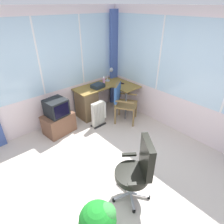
{
  "coord_description": "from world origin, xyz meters",
  "views": [
    {
      "loc": [
        -1.42,
        -1.66,
        2.58
      ],
      "look_at": [
        0.7,
        0.73,
        0.71
      ],
      "focal_mm": 30.32,
      "sensor_mm": 36.0,
      "label": 1
    }
  ],
  "objects_px": {
    "paper_tray": "(98,86)",
    "wooden_armchair": "(121,98)",
    "tv_remote": "(121,83)",
    "office_chair": "(138,168)",
    "spray_bottle": "(104,80)",
    "potted_plant": "(99,220)",
    "desk": "(90,102)",
    "tv_on_stand": "(58,118)",
    "desk_lamp": "(111,72)",
    "space_heater": "(99,114)"
  },
  "relations": [
    {
      "from": "spray_bottle",
      "to": "potted_plant",
      "type": "height_order",
      "value": "spray_bottle"
    },
    {
      "from": "tv_on_stand",
      "to": "potted_plant",
      "type": "distance_m",
      "value": 2.46
    },
    {
      "from": "office_chair",
      "to": "tv_on_stand",
      "type": "distance_m",
      "value": 2.27
    },
    {
      "from": "potted_plant",
      "to": "desk",
      "type": "bearing_deg",
      "value": 56.31
    },
    {
      "from": "spray_bottle",
      "to": "paper_tray",
      "type": "height_order",
      "value": "spray_bottle"
    },
    {
      "from": "desk_lamp",
      "to": "spray_bottle",
      "type": "relative_size",
      "value": 1.65
    },
    {
      "from": "space_heater",
      "to": "office_chair",
      "type": "bearing_deg",
      "value": -112.21
    },
    {
      "from": "paper_tray",
      "to": "potted_plant",
      "type": "height_order",
      "value": "paper_tray"
    },
    {
      "from": "paper_tray",
      "to": "space_heater",
      "type": "distance_m",
      "value": 0.72
    },
    {
      "from": "wooden_armchair",
      "to": "office_chair",
      "type": "relative_size",
      "value": 0.93
    },
    {
      "from": "paper_tray",
      "to": "wooden_armchair",
      "type": "height_order",
      "value": "wooden_armchair"
    },
    {
      "from": "space_heater",
      "to": "desk",
      "type": "bearing_deg",
      "value": 79.91
    },
    {
      "from": "tv_on_stand",
      "to": "potted_plant",
      "type": "bearing_deg",
      "value": -106.68
    },
    {
      "from": "desk_lamp",
      "to": "tv_on_stand",
      "type": "relative_size",
      "value": 0.44
    },
    {
      "from": "desk",
      "to": "tv_on_stand",
      "type": "relative_size",
      "value": 1.74
    },
    {
      "from": "paper_tray",
      "to": "space_heater",
      "type": "bearing_deg",
      "value": -126.74
    },
    {
      "from": "desk",
      "to": "spray_bottle",
      "type": "xyz_separation_m",
      "value": [
        0.49,
        0.02,
        0.44
      ]
    },
    {
      "from": "desk_lamp",
      "to": "wooden_armchair",
      "type": "bearing_deg",
      "value": -113.49
    },
    {
      "from": "office_chair",
      "to": "potted_plant",
      "type": "distance_m",
      "value": 0.83
    },
    {
      "from": "tv_remote",
      "to": "desk",
      "type": "bearing_deg",
      "value": 148.47
    },
    {
      "from": "paper_tray",
      "to": "potted_plant",
      "type": "relative_size",
      "value": 0.54
    },
    {
      "from": "wooden_armchair",
      "to": "tv_on_stand",
      "type": "xyz_separation_m",
      "value": [
        -1.39,
        0.55,
        -0.24
      ]
    },
    {
      "from": "spray_bottle",
      "to": "wooden_armchair",
      "type": "bearing_deg",
      "value": -92.52
    },
    {
      "from": "tv_remote",
      "to": "spray_bottle",
      "type": "distance_m",
      "value": 0.45
    },
    {
      "from": "desk",
      "to": "wooden_armchair",
      "type": "distance_m",
      "value": 0.82
    },
    {
      "from": "wooden_armchair",
      "to": "office_chair",
      "type": "height_order",
      "value": "office_chair"
    },
    {
      "from": "potted_plant",
      "to": "wooden_armchair",
      "type": "bearing_deg",
      "value": 40.72
    },
    {
      "from": "space_heater",
      "to": "tv_on_stand",
      "type": "bearing_deg",
      "value": 156.26
    },
    {
      "from": "wooden_armchair",
      "to": "space_heater",
      "type": "xyz_separation_m",
      "value": [
        -0.54,
        0.17,
        -0.29
      ]
    },
    {
      "from": "desk_lamp",
      "to": "tv_on_stand",
      "type": "bearing_deg",
      "value": -173.9
    },
    {
      "from": "paper_tray",
      "to": "desk",
      "type": "bearing_deg",
      "value": 165.49
    },
    {
      "from": "tv_remote",
      "to": "potted_plant",
      "type": "relative_size",
      "value": 0.27
    },
    {
      "from": "desk_lamp",
      "to": "tv_on_stand",
      "type": "height_order",
      "value": "desk_lamp"
    },
    {
      "from": "office_chair",
      "to": "tv_on_stand",
      "type": "relative_size",
      "value": 1.26
    },
    {
      "from": "tv_remote",
      "to": "office_chair",
      "type": "relative_size",
      "value": 0.15
    },
    {
      "from": "desk",
      "to": "office_chair",
      "type": "xyz_separation_m",
      "value": [
        -0.86,
        -2.37,
        0.15
      ]
    },
    {
      "from": "tv_remote",
      "to": "office_chair",
      "type": "xyz_separation_m",
      "value": [
        -1.69,
        -2.11,
        -0.2
      ]
    },
    {
      "from": "tv_remote",
      "to": "tv_on_stand",
      "type": "xyz_separation_m",
      "value": [
        -1.77,
        0.15,
        -0.4
      ]
    },
    {
      "from": "spray_bottle",
      "to": "space_heater",
      "type": "relative_size",
      "value": 0.35
    },
    {
      "from": "desk_lamp",
      "to": "desk",
      "type": "bearing_deg",
      "value": -174.37
    },
    {
      "from": "spray_bottle",
      "to": "wooden_armchair",
      "type": "distance_m",
      "value": 0.72
    },
    {
      "from": "space_heater",
      "to": "paper_tray",
      "type": "bearing_deg",
      "value": 53.26
    },
    {
      "from": "paper_tray",
      "to": "office_chair",
      "type": "relative_size",
      "value": 0.29
    },
    {
      "from": "tv_remote",
      "to": "potted_plant",
      "type": "xyz_separation_m",
      "value": [
        -2.48,
        -2.21,
        -0.44
      ]
    },
    {
      "from": "tv_remote",
      "to": "spray_bottle",
      "type": "bearing_deg",
      "value": 127.53
    },
    {
      "from": "tv_on_stand",
      "to": "tv_remote",
      "type": "bearing_deg",
      "value": -4.71
    },
    {
      "from": "paper_tray",
      "to": "space_heater",
      "type": "height_order",
      "value": "paper_tray"
    },
    {
      "from": "desk_lamp",
      "to": "wooden_armchair",
      "type": "distance_m",
      "value": 0.89
    },
    {
      "from": "office_chair",
      "to": "potted_plant",
      "type": "bearing_deg",
      "value": -173.29
    },
    {
      "from": "potted_plant",
      "to": "spray_bottle",
      "type": "bearing_deg",
      "value": 49.38
    }
  ]
}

